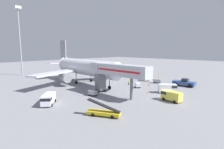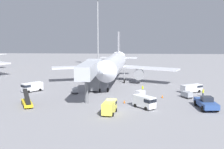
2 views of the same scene
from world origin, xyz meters
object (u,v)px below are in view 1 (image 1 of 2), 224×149
Objects in this scene: service_van_outer_right at (146,77)px; service_van_rear_left at (171,95)px; airplane_at_gate at (85,67)px; pushback_tug at (184,83)px; baggage_cart_far_right at (93,93)px; safety_cone_bravo at (149,85)px; belt_loader_truck at (104,112)px; service_van_far_left at (48,99)px; safety_cone_alpha at (148,92)px; jet_bridge at (115,72)px; apron_light_mast at (19,29)px; ground_crew_worker_foreground at (129,82)px; ground_crew_worker_midground at (159,78)px; baggage_cart_near_left at (157,81)px; baggage_cart_mid_right at (138,85)px; service_van_near_right at (168,88)px.

service_van_outer_right is 26.30m from service_van_rear_left.
service_van_rear_left is (0.79, -30.33, -4.09)m from airplane_at_gate.
service_van_outer_right is at bearing 87.07° from pushback_tug.
service_van_rear_left is 2.00× the size of baggage_cart_far_right.
airplane_at_gate is at bearing 122.98° from safety_cone_bravo.
pushback_tug is 14.35m from service_van_outer_right.
belt_loader_truck is 13.43m from service_van_far_left.
service_van_outer_right reaches higher than baggage_cart_far_right.
service_van_rear_left reaches higher than safety_cone_alpha.
service_van_rear_left is 16.54m from safety_cone_bravo.
apron_light_mast is at bearing 94.42° from jet_bridge.
service_van_outer_right is 28.07m from baggage_cart_far_right.
belt_loader_truck is at bearing 179.95° from pushback_tug.
service_van_far_left is (-20.18, 17.19, -0.01)m from service_van_rear_left.
apron_light_mast is (-19.87, 51.65, 19.42)m from safety_cone_bravo.
baggage_cart_far_right is at bearing -174.52° from ground_crew_worker_foreground.
service_van_outer_right is (23.69, 6.19, -4.89)m from jet_bridge.
jet_bridge is at bearing -179.63° from safety_cone_bravo.
service_van_far_left reaches higher than ground_crew_worker_midground.
service_van_outer_right reaches higher than safety_cone_alpha.
baggage_cart_near_left is 10.16m from baggage_cart_mid_right.
ground_crew_worker_midground reaches higher than baggage_cart_far_right.
belt_loader_truck is 33.66m from baggage_cart_near_left.
jet_bridge is at bearing -85.58° from apron_light_mast.
service_van_near_right is 19.75m from baggage_cart_far_right.
service_van_far_left is at bearing 171.40° from safety_cone_bravo.
service_van_outer_right is at bearing 37.88° from safety_cone_bravo.
service_van_near_right is 6.80× the size of safety_cone_bravo.
service_van_far_left is at bearing 161.24° from pushback_tug.
service_van_rear_left is 18.44m from baggage_cart_far_right.
service_van_outer_right is at bearing 22.18° from belt_loader_truck.
baggage_cart_far_right is at bearing 176.90° from ground_crew_worker_midground.
pushback_tug is 14.99m from baggage_cart_mid_right.
ground_crew_worker_foreground is (0.38, 13.53, -0.34)m from service_van_near_right.
ground_crew_worker_midground is 60.72m from apron_light_mast.
jet_bridge is at bearing -156.89° from ground_crew_worker_foreground.
apron_light_mast reaches higher than jet_bridge.
ground_crew_worker_midground reaches higher than safety_cone_bravo.
service_van_rear_left is (16.47, -4.29, 0.53)m from belt_loader_truck.
service_van_near_right is 1.66× the size of baggage_cart_near_left.
baggage_cart_mid_right reaches higher than baggage_cart_far_right.
service_van_far_left is 26.43m from baggage_cart_mid_right.
airplane_at_gate is 20.77× the size of ground_crew_worker_midground.
service_van_rear_left reaches higher than service_van_outer_right.
safety_cone_alpha is at bearing -148.81° from safety_cone_bravo.
jet_bridge reaches higher than pushback_tug.
baggage_cart_mid_right is 1.32× the size of ground_crew_worker_foreground.
baggage_cart_far_right is (-15.29, 2.55, -0.04)m from baggage_cart_mid_right.
ground_crew_worker_midground is (13.32, -3.13, -0.01)m from ground_crew_worker_foreground.
baggage_cart_mid_right is at bearing 92.38° from service_van_near_right.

